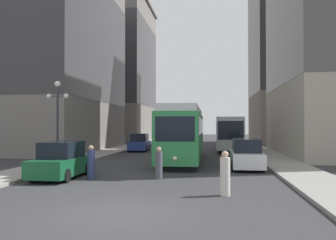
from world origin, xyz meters
TOP-DOWN VIEW (x-y plane):
  - ground_plane at (0.00, 0.00)m, footprint 200.00×200.00m
  - sidewalk_left at (-7.43, 40.00)m, footprint 2.71×120.00m
  - sidewalk_right at (7.43, 40.00)m, footprint 2.71×120.00m
  - streetcar at (0.61, 15.44)m, footprint 2.74×12.69m
  - transit_bus at (4.48, 28.24)m, footprint 2.86×12.31m
  - parked_car_left_near at (-4.77, 6.59)m, footprint 1.89×4.21m
  - parked_car_left_mid at (-4.77, 25.71)m, footprint 2.05×4.34m
  - parked_car_right_far at (4.77, 11.89)m, footprint 1.91×4.99m
  - pedestrian_crossing_near at (3.21, 3.07)m, footprint 0.37×0.37m
  - pedestrian_crossing_far at (-3.17, 6.45)m, footprint 0.37×0.37m
  - pedestrian_on_sidewalk at (0.11, 6.93)m, footprint 0.35×0.35m
  - lamp_post_left_near at (-6.67, 10.30)m, footprint 1.41×0.36m
  - building_left_corner at (-15.53, 25.79)m, footprint 14.09×19.88m
  - building_left_midblock at (-14.32, 51.95)m, footprint 11.68×18.75m
  - building_right_midblock at (15.65, 44.00)m, footprint 14.32×16.08m

SIDE VIEW (x-z plane):
  - ground_plane at x=0.00m, z-range 0.00..0.00m
  - sidewalk_left at x=-7.43m, z-range 0.00..0.15m
  - sidewalk_right at x=7.43m, z-range 0.00..0.15m
  - pedestrian_on_sidewalk at x=0.11m, z-range -0.05..1.53m
  - pedestrian_crossing_far at x=-3.17m, z-range -0.06..1.60m
  - pedestrian_crossing_near at x=3.21m, z-range -0.06..1.61m
  - parked_car_left_near at x=-4.77m, z-range -0.07..1.75m
  - parked_car_left_mid at x=-4.77m, z-range -0.07..1.75m
  - parked_car_right_far at x=4.77m, z-range -0.07..1.75m
  - transit_bus at x=4.48m, z-range 0.22..3.67m
  - streetcar at x=0.61m, z-range 0.16..4.05m
  - lamp_post_left_near at x=-6.67m, z-range 0.99..6.19m
  - building_left_corner at x=-15.53m, z-range 0.30..21.27m
  - building_left_midblock at x=-14.32m, z-range 0.37..25.33m
  - building_right_midblock at x=15.65m, z-range 0.46..29.84m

